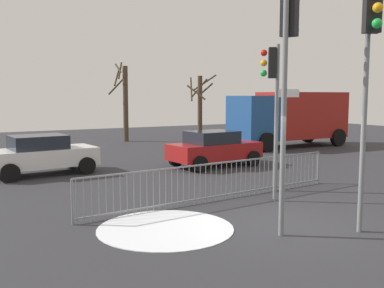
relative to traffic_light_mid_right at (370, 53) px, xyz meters
The scene contains 12 objects.
ground_plane 4.14m from the traffic_light_mid_right, 126.98° to the left, with size 60.00×60.00×0.00m, color #2D2D33.
traffic_light_mid_right is the anchor object (origin of this frame).
traffic_light_foreground_right 1.66m from the traffic_light_mid_right, 151.56° to the left, with size 0.53×0.40×5.10m.
traffic_light_rear_right 4.40m from the traffic_light_mid_right, 76.96° to the left, with size 0.50×0.44×4.43m.
direction_sign_post 3.70m from the traffic_light_mid_right, 84.61° to the left, with size 0.79×0.12×3.33m.
pedestrian_guard_railing 5.23m from the traffic_light_mid_right, 104.87° to the left, with size 8.37×0.86×1.07m.
car_red_near 9.73m from the traffic_light_mid_right, 78.11° to the left, with size 3.93×2.21×1.47m.
car_white_mid 11.88m from the traffic_light_mid_right, 113.93° to the left, with size 3.96×2.26×1.47m.
delivery_truck 16.07m from the traffic_light_mid_right, 54.09° to the left, with size 7.09×2.80×3.10m.
bare_tree_left 20.97m from the traffic_light_mid_right, 69.62° to the left, with size 2.18×2.17×4.35m.
bare_tree_centre 20.37m from the traffic_light_mid_right, 83.94° to the left, with size 1.51×1.47×5.03m.
snow_patch_kerb 5.64m from the traffic_light_mid_right, 146.37° to the left, with size 3.01×3.01×0.01m, color white.
Camera 1 is at (-6.44, -7.51, 2.92)m, focal length 40.82 mm.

